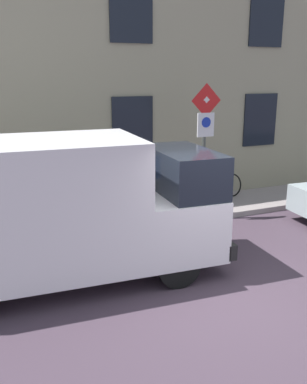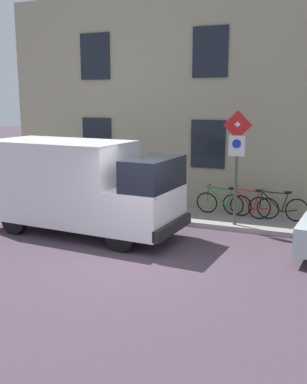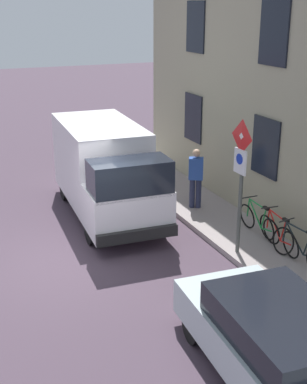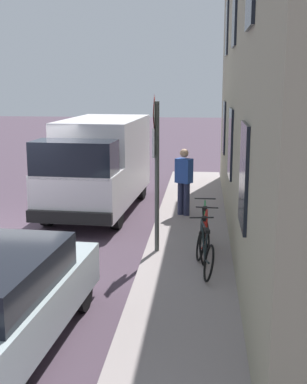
# 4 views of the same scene
# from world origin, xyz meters

# --- Properties ---
(ground_plane) EXTENTS (80.00, 80.00, 0.00)m
(ground_plane) POSITION_xyz_m (0.00, 0.00, 0.00)
(ground_plane) COLOR #473845
(sidewalk_slab) EXTENTS (1.77, 16.42, 0.14)m
(sidewalk_slab) POSITION_xyz_m (4.08, 0.00, 0.07)
(sidewalk_slab) COLOR gray
(sidewalk_slab) RESTS_ON ground_plane
(building_facade) EXTENTS (0.75, 14.42, 6.92)m
(building_facade) POSITION_xyz_m (5.31, 0.00, 3.46)
(building_facade) COLOR gray
(building_facade) RESTS_ON ground_plane
(sign_post_stacked) EXTENTS (0.15, 0.56, 3.05)m
(sign_post_stacked) POSITION_xyz_m (3.41, -1.25, 2.19)
(sign_post_stacked) COLOR #474C47
(sign_post_stacked) RESTS_ON sidewalk_slab
(delivery_van) EXTENTS (2.30, 5.44, 2.50)m
(delivery_van) POSITION_xyz_m (1.50, 2.55, 1.33)
(delivery_van) COLOR white
(delivery_van) RESTS_ON ground_plane
(parked_hatchback) EXTENTS (2.01, 4.11, 1.38)m
(parked_hatchback) POSITION_xyz_m (1.64, -5.20, 0.73)
(parked_hatchback) COLOR #B1C1C4
(parked_hatchback) RESTS_ON ground_plane
(bicycle_black) EXTENTS (0.50, 1.71, 0.89)m
(bicycle_black) POSITION_xyz_m (4.41, -2.29, 0.51)
(bicycle_black) COLOR black
(bicycle_black) RESTS_ON sidewalk_slab
(bicycle_red) EXTENTS (0.46, 1.72, 0.89)m
(bicycle_red) POSITION_xyz_m (4.42, -1.49, 0.51)
(bicycle_red) COLOR black
(bicycle_red) RESTS_ON sidewalk_slab
(bicycle_green) EXTENTS (0.46, 1.71, 0.89)m
(bicycle_green) POSITION_xyz_m (4.42, -0.68, 0.51)
(bicycle_green) COLOR black
(bicycle_green) RESTS_ON sidewalk_slab
(pedestrian) EXTENTS (0.48, 0.42, 1.72)m
(pedestrian) POSITION_xyz_m (3.87, 1.69, 1.07)
(pedestrian) COLOR #262B47
(pedestrian) RESTS_ON sidewalk_slab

